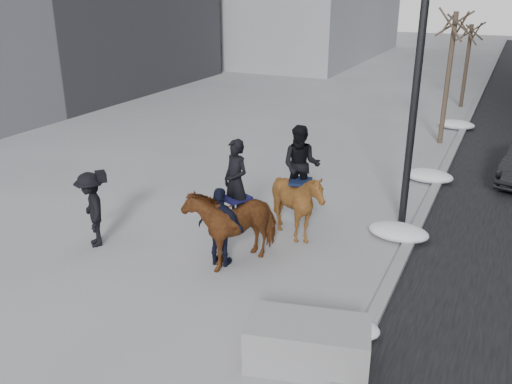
% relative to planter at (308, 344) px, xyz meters
% --- Properties ---
extents(ground, '(120.00, 120.00, 0.00)m').
position_rel_planter_xyz_m(ground, '(-2.34, 1.80, -0.38)').
color(ground, gray).
rests_on(ground, ground).
extents(curb, '(0.25, 90.00, 0.12)m').
position_rel_planter_xyz_m(curb, '(0.66, 11.80, -0.32)').
color(curb, gray).
rests_on(curb, ground).
extents(planter, '(2.08, 1.38, 0.77)m').
position_rel_planter_xyz_m(planter, '(0.00, 0.00, 0.00)').
color(planter, gray).
rests_on(planter, ground).
extents(tree_near, '(1.20, 1.20, 5.25)m').
position_rel_planter_xyz_m(tree_near, '(0.06, 14.08, 2.24)').
color(tree_near, '#3A3022').
rests_on(tree_near, ground).
extents(tree_far, '(1.20, 1.20, 4.28)m').
position_rel_planter_xyz_m(tree_far, '(0.06, 21.07, 1.76)').
color(tree_far, '#382E21').
rests_on(tree_far, ground).
extents(mounted_left, '(1.72, 2.27, 2.67)m').
position_rel_planter_xyz_m(mounted_left, '(-2.72, 2.66, 0.61)').
color(mounted_left, '#49180E').
rests_on(mounted_left, ground).
extents(mounted_right, '(1.74, 1.88, 2.71)m').
position_rel_planter_xyz_m(mounted_right, '(-1.82, 4.17, 0.71)').
color(mounted_right, '#49220E').
rests_on(mounted_right, ground).
extents(feeder, '(1.06, 0.90, 1.75)m').
position_rel_planter_xyz_m(feeder, '(-2.81, 2.27, 0.49)').
color(feeder, black).
rests_on(feeder, ground).
extents(camera_crew, '(1.28, 1.24, 1.75)m').
position_rel_planter_xyz_m(camera_crew, '(-5.91, 1.84, 0.50)').
color(camera_crew, black).
rests_on(camera_crew, ground).
extents(lamppost, '(0.25, 0.80, 9.09)m').
position_rel_planter_xyz_m(lamppost, '(0.26, 6.05, 4.61)').
color(lamppost, black).
rests_on(lamppost, ground).
extents(snow_piles, '(1.45, 16.22, 0.37)m').
position_rel_planter_xyz_m(snow_piles, '(0.36, 9.27, -0.21)').
color(snow_piles, silver).
rests_on(snow_piles, ground).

